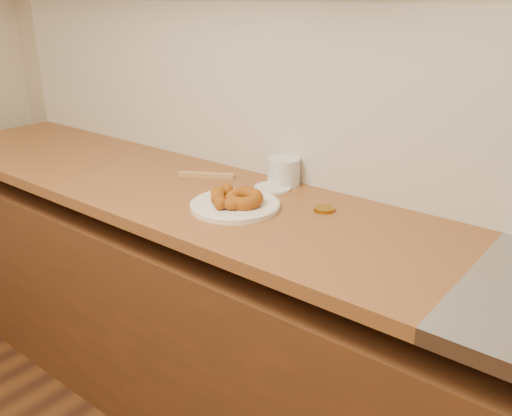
% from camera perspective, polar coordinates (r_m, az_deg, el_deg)
% --- Properties ---
extents(wall_back, '(4.00, 0.02, 2.70)m').
position_cam_1_polar(wall_back, '(1.75, 10.83, 15.59)').
color(wall_back, '#BCAF93').
rests_on(wall_back, ground).
extents(base_cabinet, '(3.60, 0.60, 0.77)m').
position_cam_1_polar(base_cabinet, '(1.86, 3.95, -16.01)').
color(base_cabinet, '#5B2F15').
rests_on(base_cabinet, floor).
extents(butcher_block, '(2.30, 0.62, 0.04)m').
position_cam_1_polar(butcher_block, '(2.02, -10.96, 2.66)').
color(butcher_block, brown).
rests_on(butcher_block, base_cabinet).
extents(backsplash, '(3.60, 0.02, 0.60)m').
position_cam_1_polar(backsplash, '(1.76, 10.30, 10.72)').
color(backsplash, beige).
rests_on(backsplash, wall_back).
extents(donut_plate, '(0.28, 0.28, 0.02)m').
position_cam_1_polar(donut_plate, '(1.69, -2.22, 0.28)').
color(donut_plate, white).
rests_on(donut_plate, butcher_block).
extents(ring_donut, '(0.15, 0.15, 0.05)m').
position_cam_1_polar(ring_donut, '(1.67, -1.29, 1.02)').
color(ring_donut, '#9D500C').
rests_on(ring_donut, donut_plate).
extents(fried_dough_chunks, '(0.16, 0.19, 0.05)m').
position_cam_1_polar(fried_dough_chunks, '(1.69, -3.12, 1.27)').
color(fried_dough_chunks, '#9D500C').
rests_on(fried_dough_chunks, donut_plate).
extents(plastic_tub, '(0.14, 0.14, 0.10)m').
position_cam_1_polar(plastic_tub, '(1.89, 2.93, 3.88)').
color(plastic_tub, silver).
rests_on(plastic_tub, butcher_block).
extents(tub_lid, '(0.17, 0.17, 0.01)m').
position_cam_1_polar(tub_lid, '(1.86, 1.75, 2.13)').
color(tub_lid, silver).
rests_on(tub_lid, butcher_block).
extents(brass_jar_lid, '(0.07, 0.07, 0.01)m').
position_cam_1_polar(brass_jar_lid, '(1.68, 7.18, -0.10)').
color(brass_jar_lid, '#9C6D16').
rests_on(brass_jar_lid, butcher_block).
extents(wooden_utensil, '(0.19, 0.13, 0.02)m').
position_cam_1_polar(wooden_utensil, '(1.99, -5.25, 3.48)').
color(wooden_utensil, '#AD8450').
rests_on(wooden_utensil, butcher_block).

